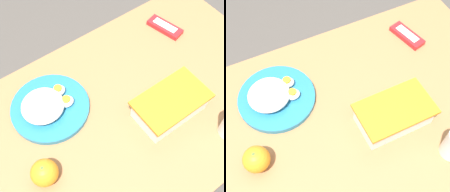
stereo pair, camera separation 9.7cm
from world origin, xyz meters
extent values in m
plane|color=#4C4742|center=(0.00, 0.00, 0.00)|extent=(10.00, 10.00, 0.00)
cube|color=#996B42|center=(0.00, 0.00, 0.71)|extent=(1.21, 0.69, 0.03)
cylinder|color=brown|center=(-0.55, -0.29, 0.35)|extent=(0.05, 0.05, 0.69)
cube|color=white|center=(-0.14, 0.08, 0.76)|extent=(0.21, 0.12, 0.07)
cube|color=beige|center=(-0.14, 0.08, 0.74)|extent=(0.19, 0.11, 0.04)
cube|color=orange|center=(-0.14, 0.08, 0.80)|extent=(0.22, 0.13, 0.01)
ellipsoid|color=gray|center=(-0.20, 0.08, 0.76)|extent=(0.05, 0.05, 0.02)
ellipsoid|color=gray|center=(-0.14, 0.08, 0.75)|extent=(0.06, 0.04, 0.03)
ellipsoid|color=gray|center=(-0.08, 0.08, 0.76)|extent=(0.06, 0.04, 0.02)
sphere|color=orange|center=(0.27, 0.04, 0.76)|extent=(0.08, 0.08, 0.08)
cylinder|color=#4C662D|center=(0.27, 0.04, 0.80)|extent=(0.01, 0.01, 0.00)
cylinder|color=teal|center=(0.15, -0.14, 0.73)|extent=(0.25, 0.25, 0.02)
ellipsoid|color=white|center=(0.17, -0.14, 0.76)|extent=(0.13, 0.13, 0.05)
ellipsoid|color=white|center=(0.10, -0.17, 0.75)|extent=(0.05, 0.04, 0.03)
cylinder|color=#F4A823|center=(0.10, -0.17, 0.77)|extent=(0.02, 0.02, 0.01)
ellipsoid|color=white|center=(0.10, -0.12, 0.75)|extent=(0.05, 0.04, 0.03)
cylinder|color=#F4A823|center=(0.10, -0.12, 0.77)|extent=(0.02, 0.02, 0.01)
cube|color=red|center=(-0.37, -0.19, 0.73)|extent=(0.08, 0.14, 0.02)
cube|color=white|center=(-0.37, -0.19, 0.74)|extent=(0.05, 0.10, 0.00)
camera|label=1|loc=(0.29, 0.37, 1.58)|focal=50.00mm
camera|label=2|loc=(0.21, 0.42, 1.58)|focal=50.00mm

